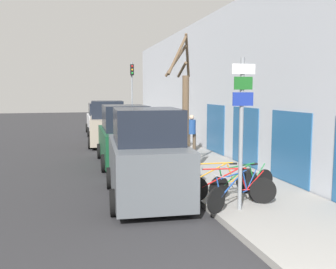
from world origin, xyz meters
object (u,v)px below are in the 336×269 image
Objects in this scene: parked_car_3 at (101,120)px; bicycle_1 at (229,187)px; bicycle_0 at (237,192)px; pedestrian_near at (192,130)px; signpost at (241,125)px; parked_car_1 at (124,138)px; traffic_light at (132,90)px; pedestrian_far at (182,128)px; parked_car_0 at (147,159)px; bicycle_2 at (243,182)px; bicycle_3 at (218,179)px; street_tree at (185,114)px; parked_car_2 at (107,125)px.

bicycle_1 is at bearing -83.98° from parked_car_3.
pedestrian_near is (1.56, 8.24, 0.62)m from bicycle_0.
bicycle_1 is (-0.02, 0.57, -1.61)m from signpost.
traffic_light is (1.51, 7.26, 1.96)m from parked_car_1.
pedestrian_far is (3.15, 2.37, 0.10)m from parked_car_1.
traffic_light is (1.64, 12.38, 1.91)m from parked_car_0.
signpost is 2.06m from bicycle_2.
signpost reaches higher than bicycle_3.
bicycle_2 is 0.47× the size of parked_car_3.
parked_car_1 is (-1.76, 6.80, 0.55)m from bicycle_0.
bicycle_3 is (0.04, 1.27, 0.00)m from bicycle_0.
parked_car_0 is at bearing 94.61° from bicycle_3.
bicycle_1 is at bearing -169.53° from bicycle_3.
bicycle_1 is at bearing -84.69° from street_tree.
pedestrian_far is at bearing 38.31° from parked_car_1.
bicycle_3 is at bearing -70.76° from parked_car_1.
pedestrian_near is (1.62, 7.90, 0.60)m from bicycle_1.
parked_car_2 is at bearing 98.35° from signpost.
pedestrian_near is at bearing -70.57° from parked_car_3.
bicycle_0 is 0.88× the size of bicycle_1.
pedestrian_near is 0.97× the size of pedestrian_far.
parked_car_3 is 9.37m from pedestrian_far.
bicycle_3 is 0.46× the size of parked_car_1.
parked_car_3 is 1.00× the size of street_tree.
traffic_light is (-1.81, 5.81, 1.90)m from pedestrian_near.
pedestrian_far is at bearing 91.30° from pedestrian_near.
pedestrian_near is at bearing 4.20° from bicycle_3.
pedestrian_far is at bearing -69.70° from parked_car_3.
parked_car_0 is at bearing 19.63° from bicycle_0.
pedestrian_near is at bearing -39.54° from bicycle_0.
pedestrian_near is at bearing 8.88° from bicycle_1.
parked_car_0 is at bearing -85.99° from parked_car_2.
bicycle_2 is at bearing 87.70° from pedestrian_far.
street_tree reaches higher than bicycle_0.
parked_car_2 is 0.96× the size of traffic_light.
street_tree is (-0.90, 2.37, 1.69)m from bicycle_2.
signpost is 1.61× the size of bicycle_1.
bicycle_1 is at bearing -18.56° from bicycle_0.
parked_car_3 reaches higher than bicycle_3.
parked_car_2 is 0.95× the size of street_tree.
parked_car_2 is at bearing -4.21° from bicycle_2.
signpost reaches higher than bicycle_2.
bicycle_1 is 17.73m from parked_car_3.
signpost is at bearing -89.15° from traffic_light.
pedestrian_near is (1.60, 8.47, -1.01)m from signpost.
pedestrian_near is at bearing 79.32° from signpost.
bicycle_3 is at bearing 87.17° from signpost.
parked_car_1 is 3.99m from street_tree.
bicycle_2 is 0.47× the size of street_tree.
bicycle_3 is 0.47× the size of parked_car_3.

